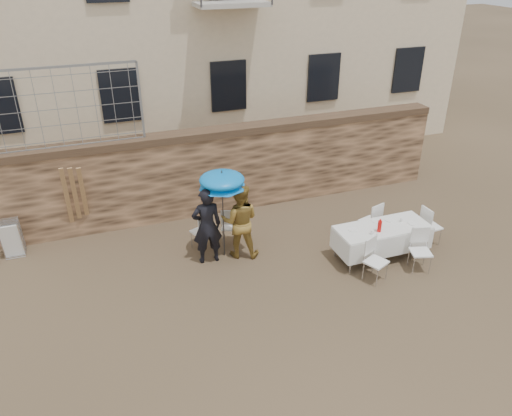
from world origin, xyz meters
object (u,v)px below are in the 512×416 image
object	(u,v)px
banquet_table	(383,228)
table_chair_front_right	(421,251)
man_suit	(207,226)
soda_bottle	(380,226)
chair_stack_right	(12,234)
couple_chair_left	(202,230)
table_chair_back	(370,220)
woman_dress	(240,221)
couple_chair_right	(231,225)
table_chair_side	(431,225)
table_chair_front_left	(376,261)
umbrella	(222,183)

from	to	relation	value
banquet_table	table_chair_front_right	xyz separation A→B (m)	(0.50, -0.75, -0.25)
man_suit	table_chair_front_right	bearing A→B (deg)	157.25
soda_bottle	chair_stack_right	xyz separation A→B (m)	(-7.58, 3.17, -0.45)
soda_bottle	chair_stack_right	distance (m)	8.23
man_suit	couple_chair_left	bearing A→B (deg)	-88.37
couple_chair_left	table_chair_front_right	distance (m)	4.86
table_chair_back	chair_stack_right	world-z (taller)	table_chair_back
banquet_table	chair_stack_right	size ratio (longest dim) A/B	2.28
man_suit	woman_dress	xyz separation A→B (m)	(0.75, 0.00, -0.02)
couple_chair_right	couple_chair_left	bearing A→B (deg)	22.63
banquet_table	soda_bottle	world-z (taller)	soda_bottle
couple_chair_right	woman_dress	bearing A→B (deg)	117.82
woman_dress	soda_bottle	distance (m)	3.04
soda_bottle	table_chair_side	bearing A→B (deg)	8.88
couple_chair_right	table_chair_side	xyz separation A→B (m)	(4.40, -1.60, 0.00)
woman_dress	man_suit	bearing A→B (deg)	21.91
table_chair_front_left	table_chair_side	distance (m)	2.17
couple_chair_right	soda_bottle	world-z (taller)	soda_bottle
table_chair_front_right	table_chair_back	size ratio (longest dim) A/B	1.00
couple_chair_left	table_chair_side	size ratio (longest dim) A/B	1.00
woman_dress	couple_chair_left	distance (m)	1.01
woman_dress	soda_bottle	size ratio (longest dim) A/B	6.71
couple_chair_right	banquet_table	distance (m)	3.45
table_chair_back	chair_stack_right	bearing A→B (deg)	-31.65
couple_chair_left	chair_stack_right	distance (m)	4.29
banquet_table	table_chair_back	xyz separation A→B (m)	(0.20, 0.80, -0.25)
woman_dress	banquet_table	xyz separation A→B (m)	(2.95, -1.15, -0.14)
table_chair_side	chair_stack_right	size ratio (longest dim) A/B	1.04
soda_bottle	table_chair_front_left	bearing A→B (deg)	-123.69
table_chair_front_right	couple_chair_left	bearing A→B (deg)	166.63
woman_dress	soda_bottle	xyz separation A→B (m)	(2.75, -1.30, 0.03)
couple_chair_right	table_chair_front_left	xyz separation A→B (m)	(2.40, -2.45, 0.00)
man_suit	chair_stack_right	size ratio (longest dim) A/B	1.94
umbrella	banquet_table	xyz separation A→B (m)	(3.30, -1.25, -1.09)
woman_dress	table_chair_side	bearing A→B (deg)	-171.70
umbrella	table_chair_back	size ratio (longest dim) A/B	2.02
banquet_table	woman_dress	bearing A→B (deg)	158.65
umbrella	soda_bottle	size ratio (longest dim) A/B	7.44
umbrella	soda_bottle	world-z (taller)	umbrella
banquet_table	table_chair_front_left	size ratio (longest dim) A/B	2.19
woman_dress	table_chair_side	world-z (taller)	woman_dress
soda_bottle	couple_chair_right	bearing A→B (deg)	146.48
couple_chair_left	umbrella	bearing A→B (deg)	110.31
couple_chair_right	table_chair_side	size ratio (longest dim) A/B	1.00
man_suit	banquet_table	xyz separation A→B (m)	(3.70, -1.15, -0.16)
couple_chair_left	table_chair_front_left	xyz separation A→B (m)	(3.10, -2.45, 0.00)
table_chair_side	chair_stack_right	distance (m)	9.63
couple_chair_left	couple_chair_right	distance (m)	0.70
man_suit	chair_stack_right	bearing A→B (deg)	-22.96
table_chair_front_right	couple_chair_right	bearing A→B (deg)	161.88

